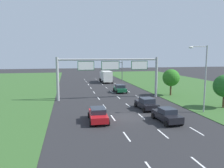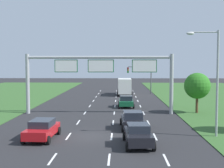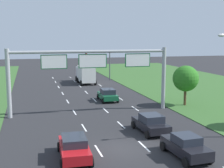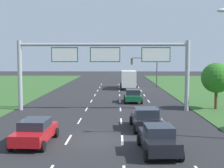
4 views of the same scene
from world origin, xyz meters
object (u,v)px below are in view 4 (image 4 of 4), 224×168
Objects in this scene: car_mid_lane at (158,139)px; roadside_tree_mid at (217,78)px; car_lead_silver at (133,96)px; car_far_ahead at (146,118)px; car_near_red at (35,131)px; box_truck at (128,79)px; traffic_light_mast at (146,66)px; sign_gantry at (105,61)px.

roadside_tree_mid is at bearing 58.98° from car_mid_lane.
car_far_ahead reaches higher than car_lead_silver.
car_far_ahead is at bearing 32.25° from car_near_red.
traffic_light_mast is (3.26, 2.70, 2.19)m from box_truck.
roadside_tree_mid reaches higher than car_lead_silver.
car_mid_lane is at bearing -90.72° from car_far_ahead.
box_truck is (-0.27, 30.07, 0.89)m from car_far_ahead.
car_lead_silver is 0.72× the size of traffic_light_mast.
sign_gantry reaches higher than car_lead_silver.
traffic_light_mast is (10.20, 36.91, 3.08)m from car_near_red.
car_lead_silver is 0.96× the size of car_mid_lane.
car_mid_lane is 0.59× the size of box_truck.
traffic_light_mast is at bearing 101.71° from roadside_tree_mid.
car_near_red is at bearing 163.79° from car_mid_lane.
car_lead_silver is at bearing 61.46° from sign_gantry.
box_truck is at bearing 87.62° from car_mid_lane.
sign_gantry is at bearing -98.29° from box_truck.
car_mid_lane is 5.86m from car_far_ahead.
traffic_light_mast is 24.47m from roadside_tree_mid.
car_far_ahead reaches higher than car_mid_lane.
car_far_ahead is (-0.16, 5.86, 0.01)m from car_mid_lane.
car_near_red is 0.62× the size of box_truck.
sign_gantry is 11.49m from roadside_tree_mid.
car_mid_lane is (0.45, -19.77, -0.01)m from car_lead_silver.
traffic_light_mast reaches higher than car_far_ahead.
car_near_red is 20.10m from roadside_tree_mid.
roadside_tree_mid is (8.25, -5.08, 2.46)m from car_lead_silver.
sign_gantry is at bearing -117.96° from car_lead_silver.
car_mid_lane is at bearing -94.19° from traffic_light_mast.
car_far_ahead is at bearing -88.19° from car_lead_silver.
traffic_light_mast reaches higher than roadside_tree_mid.
sign_gantry is (-3.40, 8.20, 4.15)m from car_far_ahead.
car_mid_lane is 0.99× the size of car_far_ahead.
box_truck is (6.94, 34.21, 0.89)m from car_near_red.
sign_gantry is (-3.13, -21.87, 3.27)m from box_truck.
car_lead_silver is 0.24× the size of sign_gantry.
roadside_tree_mid is (8.22, -21.25, 1.57)m from box_truck.
traffic_light_mast is at bearing 82.75° from car_mid_lane.
car_far_ahead is 9.80m from sign_gantry.
traffic_light_mast is 1.17× the size of roadside_tree_mid.
roadside_tree_mid reaches higher than car_mid_lane.
car_near_red is 19.32m from car_lead_silver.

